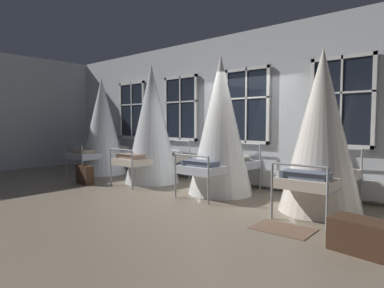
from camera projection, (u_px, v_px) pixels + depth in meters
The scene contains 10 objects.
ground at pixel (213, 195), 6.77m from camera, with size 25.47×25.47×0.00m, color gray.
back_wall_with_windows at pixel (249, 109), 7.68m from camera, with size 13.74×0.10×3.56m, color silver.
window_bank at pixel (246, 141), 7.64m from camera, with size 9.47×0.10×2.65m.
cot_first at pixel (102, 128), 9.56m from camera, with size 1.34×1.89×2.76m.
cot_second at pixel (152, 125), 8.18m from camera, with size 1.34×1.89×2.90m.
cot_third at pixel (221, 127), 6.84m from camera, with size 1.34×1.88×2.86m.
cot_fourth at pixel (321, 133), 5.43m from camera, with size 1.34×1.89×2.69m.
rug_fourth at pixel (283, 229), 4.58m from camera, with size 0.80×0.56×0.01m, color brown.
suitcase_dark at pixel (85, 175), 7.99m from camera, with size 0.58×0.26×0.47m.
travel_trunk at pixel (362, 236), 3.76m from camera, with size 0.64×0.40×0.38m, color #472D1E.
Camera 1 is at (4.09, -5.32, 1.47)m, focal length 31.08 mm.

